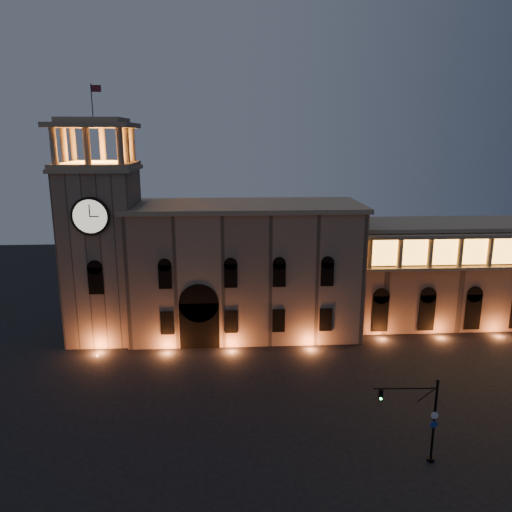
{
  "coord_description": "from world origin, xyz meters",
  "views": [
    {
      "loc": [
        -4.33,
        -43.1,
        26.38
      ],
      "look_at": [
        -0.87,
        16.0,
        11.95
      ],
      "focal_mm": 35.0,
      "sensor_mm": 36.0,
      "label": 1
    }
  ],
  "objects": [
    {
      "name": "ground",
      "position": [
        0.0,
        0.0,
        0.0
      ],
      "size": [
        160.0,
        160.0,
        0.0
      ],
      "primitive_type": "plane",
      "color": "black",
      "rests_on": "ground"
    },
    {
      "name": "government_building",
      "position": [
        -2.08,
        21.93,
        8.77
      ],
      "size": [
        30.8,
        12.8,
        17.6
      ],
      "color": "#876D58",
      "rests_on": "ground"
    },
    {
      "name": "clock_tower",
      "position": [
        -20.5,
        20.98,
        12.5
      ],
      "size": [
        9.8,
        9.8,
        32.4
      ],
      "color": "#876D58",
      "rests_on": "ground"
    },
    {
      "name": "colonnade_wing",
      "position": [
        32.0,
        23.92,
        7.33
      ],
      "size": [
        40.6,
        11.5,
        14.5
      ],
      "color": "#826853",
      "rests_on": "ground"
    },
    {
      "name": "traffic_light",
      "position": [
        11.35,
        -7.77,
        3.91
      ],
      "size": [
        5.42,
        0.63,
        7.44
      ],
      "rotation": [
        0.0,
        0.0,
        -0.04
      ],
      "color": "black",
      "rests_on": "ground"
    }
  ]
}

